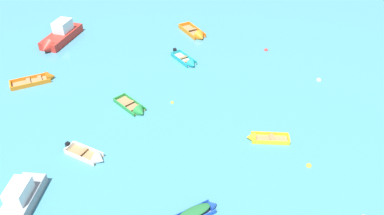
{
  "coord_description": "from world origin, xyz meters",
  "views": [
    {
      "loc": [
        -5.09,
        -2.17,
        19.62
      ],
      "look_at": [
        0.0,
        23.37,
        0.15
      ],
      "focal_mm": 35.99,
      "sensor_mm": 36.0,
      "label": 1
    }
  ],
  "objects": [
    {
      "name": "rowboat_yellow_back_row_right",
      "position": [
        4.27,
        18.53,
        0.16
      ],
      "size": [
        3.39,
        1.81,
        0.98
      ],
      "color": "#99754C",
      "rests_on": "ground_plane"
    },
    {
      "name": "rowboat_orange_midfield_right",
      "position": [
        -12.89,
        30.48,
        0.18
      ],
      "size": [
        4.2,
        2.22,
        1.25
      ],
      "color": "#99754C",
      "rests_on": "ground_plane"
    },
    {
      "name": "motor_launch_grey_back_row_left",
      "position": [
        -12.77,
        14.69,
        0.57
      ],
      "size": [
        3.12,
        5.86,
        2.0
      ],
      "color": "gray",
      "rests_on": "ground_plane"
    },
    {
      "name": "rowboat_turquoise_far_back",
      "position": [
        1.08,
        30.9,
        0.19
      ],
      "size": [
        2.39,
        3.62,
        1.05
      ],
      "color": "beige",
      "rests_on": "ground_plane"
    },
    {
      "name": "rowboat_blue_back_row_center",
      "position": [
        -1.62,
        12.62,
        0.29
      ],
      "size": [
        3.13,
        1.81,
        0.84
      ],
      "color": "gray",
      "rests_on": "ground_plane"
    },
    {
      "name": "rowboat_white_near_left",
      "position": [
        -8.25,
        18.91,
        0.17
      ],
      "size": [
        3.15,
        2.85,
        1.05
      ],
      "color": "#99754C",
      "rests_on": "ground_plane"
    },
    {
      "name": "motor_launch_red_outer_left",
      "position": [
        -11.89,
        38.3,
        0.66
      ],
      "size": [
        4.64,
        6.52,
        2.44
      ],
      "color": "red",
      "rests_on": "ground_plane"
    },
    {
      "name": "rowboat_green_distant_center",
      "position": [
        -4.65,
        23.98,
        0.15
      ],
      "size": [
        2.84,
        3.56,
        1.14
      ],
      "color": "#99754C",
      "rests_on": "ground_plane"
    },
    {
      "name": "rowboat_orange_cluster_inner",
      "position": [
        3.22,
        36.64,
        0.21
      ],
      "size": [
        2.73,
        4.59,
        1.35
      ],
      "color": "#99754C",
      "rests_on": "ground_plane"
    },
    {
      "name": "mooring_buoy_between_boats_left",
      "position": [
        9.76,
        32.02,
        0.0
      ],
      "size": [
        0.42,
        0.42,
        0.42
      ],
      "primitive_type": "sphere",
      "color": "red",
      "rests_on": "ground_plane"
    },
    {
      "name": "mooring_buoy_between_boats_right",
      "position": [
        -1.5,
        24.56,
        0.0
      ],
      "size": [
        0.3,
        0.3,
        0.3
      ],
      "primitive_type": "sphere",
      "color": "yellow",
      "rests_on": "ground_plane"
    },
    {
      "name": "mooring_buoy_trailing",
      "position": [
        12.6,
        25.44,
        0.0
      ],
      "size": [
        0.43,
        0.43,
        0.43
      ],
      "primitive_type": "sphere",
      "color": "silver",
      "rests_on": "ground_plane"
    },
    {
      "name": "mooring_buoy_outer_edge",
      "position": [
        6.81,
        15.16,
        0.0
      ],
      "size": [
        0.4,
        0.4,
        0.4
      ],
      "primitive_type": "sphere",
      "color": "yellow",
      "rests_on": "ground_plane"
    }
  ]
}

